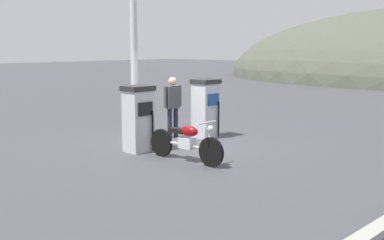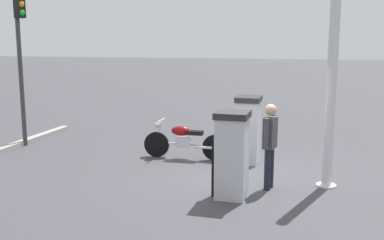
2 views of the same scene
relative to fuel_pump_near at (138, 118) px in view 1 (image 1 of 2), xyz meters
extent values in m
plane|color=#424247|center=(0.03, 1.24, -0.81)|extent=(120.00, 120.00, 0.00)
cube|color=silver|center=(0.00, 0.00, -0.07)|extent=(0.54, 0.63, 1.48)
cube|color=black|center=(0.27, -0.01, 0.25)|extent=(0.05, 0.43, 0.32)
cube|color=#262628|center=(0.00, 0.00, 0.73)|extent=(0.60, 0.69, 0.12)
cylinder|color=black|center=(0.31, 0.17, -0.29)|extent=(0.05, 0.05, 0.96)
cube|color=silver|center=(0.00, 2.49, -0.06)|extent=(0.57, 0.63, 1.51)
cube|color=#1E478C|center=(0.28, 2.47, 0.27)|extent=(0.05, 0.43, 0.32)
cube|color=#262628|center=(0.00, 2.49, 0.76)|extent=(0.63, 0.69, 0.12)
cylinder|color=black|center=(0.33, 2.66, -0.28)|extent=(0.05, 0.05, 0.98)
cylinder|color=black|center=(2.28, 0.02, -0.49)|extent=(0.64, 0.08, 0.64)
cylinder|color=black|center=(0.79, 0.00, -0.49)|extent=(0.64, 0.08, 0.64)
cube|color=silver|center=(1.58, 0.01, -0.39)|extent=(0.36, 0.20, 0.24)
cylinder|color=silver|center=(1.53, 0.01, -0.44)|extent=(1.12, 0.06, 0.05)
ellipsoid|color=maroon|center=(1.65, 0.01, -0.11)|extent=(0.48, 0.22, 0.24)
cube|color=black|center=(1.31, 0.01, -0.14)|extent=(0.44, 0.20, 0.10)
cylinder|color=silver|center=(2.24, 0.01, -0.19)|extent=(0.26, 0.04, 0.57)
cylinder|color=silver|center=(2.16, 0.01, 0.13)|extent=(0.04, 0.56, 0.04)
sphere|color=silver|center=(2.26, 0.02, 0.01)|extent=(0.14, 0.14, 0.14)
cylinder|color=silver|center=(0.98, 0.13, -0.47)|extent=(0.55, 0.07, 0.07)
cylinder|color=#1E1E2D|center=(-0.62, 1.93, -0.40)|extent=(0.16, 0.16, 0.82)
cylinder|color=#1E1E2D|center=(-0.67, 1.73, -0.40)|extent=(0.16, 0.16, 0.82)
cube|color=#3F3F44|center=(-0.65, 1.83, 0.32)|extent=(0.27, 0.40, 0.61)
cylinder|color=#3F3F44|center=(-0.59, 2.06, 0.35)|extent=(0.11, 0.11, 0.58)
cylinder|color=#3F3F44|center=(-0.70, 1.60, 0.35)|extent=(0.11, 0.11, 0.58)
sphere|color=tan|center=(-0.65, 1.83, 0.77)|extent=(0.27, 0.27, 0.23)
cylinder|color=silver|center=(-1.77, 1.43, 1.42)|extent=(0.20, 0.20, 4.46)
cylinder|color=silver|center=(-1.77, 1.43, -0.79)|extent=(0.40, 0.40, 0.04)
camera|label=1|loc=(8.66, -7.59, 1.72)|focal=44.92mm
camera|label=2|loc=(-1.22, 10.61, 2.12)|focal=42.51mm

